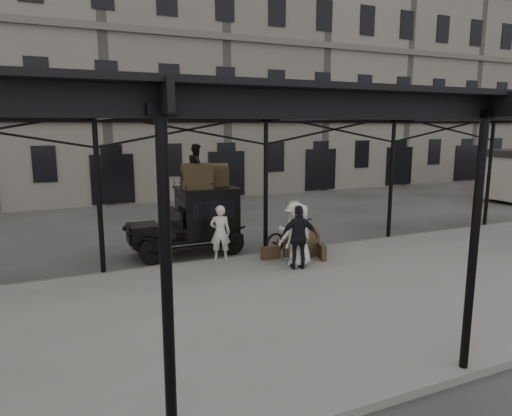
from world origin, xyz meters
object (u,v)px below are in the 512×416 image
(taxi, at_px, (198,217))
(steamer_trunk_roof_near, at_px, (197,178))
(steamer_trunk_platform, at_px, (301,245))
(porter_official, at_px, (299,237))
(porter_left, at_px, (220,233))
(bicycle, at_px, (292,235))

(taxi, relative_size, steamer_trunk_roof_near, 3.88)
(steamer_trunk_roof_near, bearing_deg, steamer_trunk_platform, -29.90)
(taxi, xyz_separation_m, porter_official, (1.96, -3.27, -0.14))
(taxi, bearing_deg, porter_left, -81.92)
(porter_left, height_order, steamer_trunk_platform, porter_left)
(taxi, bearing_deg, steamer_trunk_platform, -40.02)
(bicycle, distance_m, steamer_trunk_roof_near, 3.55)
(steamer_trunk_roof_near, distance_m, steamer_trunk_platform, 3.92)
(porter_left, distance_m, porter_official, 2.46)
(taxi, bearing_deg, steamer_trunk_roof_near, -108.07)
(steamer_trunk_roof_near, xyz_separation_m, steamer_trunk_platform, (2.73, -1.97, -2.00))
(taxi, xyz_separation_m, steamer_trunk_platform, (2.65, -2.22, -0.68))
(porter_left, xyz_separation_m, porter_official, (1.74, -1.74, 0.07))
(taxi, height_order, steamer_trunk_platform, taxi)
(taxi, relative_size, bicycle, 1.81)
(steamer_trunk_platform, bearing_deg, taxi, 121.84)
(bicycle, height_order, steamer_trunk_roof_near, steamer_trunk_roof_near)
(porter_official, distance_m, steamer_trunk_platform, 1.37)
(porter_left, xyz_separation_m, steamer_trunk_roof_near, (-0.30, 1.29, 1.53))
(taxi, distance_m, steamer_trunk_roof_near, 1.35)
(steamer_trunk_platform, bearing_deg, porter_left, 146.02)
(porter_official, relative_size, steamer_trunk_platform, 1.80)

